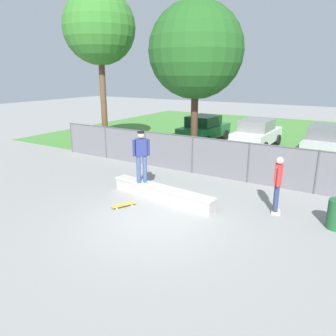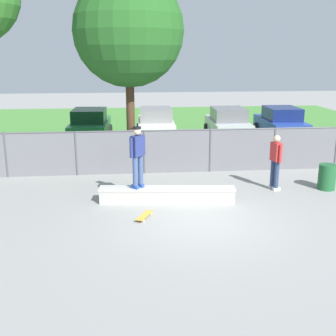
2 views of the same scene
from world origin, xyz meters
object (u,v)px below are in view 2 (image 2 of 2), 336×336
at_px(skateboarder, 138,154).
at_px(car_green, 90,125).
at_px(car_blue, 281,123).
at_px(tree_near_right, 129,31).
at_px(car_silver, 228,123).
at_px(skateboard, 145,215).
at_px(concrete_ledge, 167,195).
at_px(car_white, 156,124).
at_px(bystander, 276,160).
at_px(trash_bin, 327,177).

xyz_separation_m(skateboarder, car_green, (-2.10, 9.72, -0.67)).
distance_m(skateboarder, car_blue, 12.31).
bearing_deg(tree_near_right, car_silver, 45.19).
relative_size(skateboarder, skateboard, 2.28).
distance_m(concrete_ledge, car_white, 9.86).
relative_size(car_green, bystander, 2.35).
distance_m(bystander, trash_bin, 1.83).
xyz_separation_m(car_white, car_blue, (6.59, -0.33, 0.00)).
relative_size(skateboard, car_green, 0.19).
xyz_separation_m(concrete_ledge, trash_bin, (5.36, 0.76, 0.18)).
bearing_deg(trash_bin, skateboard, -162.26).
height_order(concrete_ledge, car_blue, car_blue).
xyz_separation_m(concrete_ledge, car_silver, (4.14, 9.49, 0.60)).
bearing_deg(tree_near_right, concrete_ledge, -77.32).
height_order(tree_near_right, car_green, tree_near_right).
xyz_separation_m(skateboarder, car_blue, (7.86, 9.46, -0.67)).
distance_m(car_white, car_blue, 6.59).
bearing_deg(car_white, trash_bin, -61.36).
bearing_deg(car_white, bystander, -70.13).
bearing_deg(car_silver, skateboarder, -117.91).
relative_size(tree_near_right, car_silver, 1.69).
bearing_deg(trash_bin, concrete_ledge, -171.97).
xyz_separation_m(car_green, car_white, (3.37, 0.07, 0.00)).
bearing_deg(car_white, concrete_ledge, -92.36).
distance_m(skateboarder, bystander, 4.60).
distance_m(concrete_ledge, car_green, 10.23).
distance_m(concrete_ledge, tree_near_right, 6.62).
xyz_separation_m(car_white, trash_bin, (4.96, -9.08, -0.42)).
bearing_deg(bystander, tree_near_right, 143.30).
xyz_separation_m(car_white, car_silver, (3.74, -0.34, 0.00)).
bearing_deg(car_green, skateboarder, -77.79).
distance_m(car_white, bystander, 9.50).
height_order(skateboarder, car_blue, skateboarder).
height_order(car_green, bystander, bystander).
relative_size(bystander, trash_bin, 2.16).
bearing_deg(trash_bin, bystander, 175.11).
relative_size(concrete_ledge, car_blue, 0.96).
height_order(skateboard, car_white, car_white).
relative_size(tree_near_right, bystander, 3.96).
distance_m(car_green, trash_bin, 12.28).
bearing_deg(skateboarder, skateboard, -84.33).
bearing_deg(skateboarder, car_white, 82.61).
height_order(skateboarder, car_white, skateboarder).
relative_size(skateboarder, tree_near_right, 0.26).
relative_size(tree_near_right, car_white, 1.69).
relative_size(car_white, trash_bin, 5.08).
bearing_deg(tree_near_right, car_green, 110.14).
relative_size(concrete_ledge, car_green, 0.96).
bearing_deg(skateboarder, bystander, 10.82).
height_order(car_white, car_silver, same).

